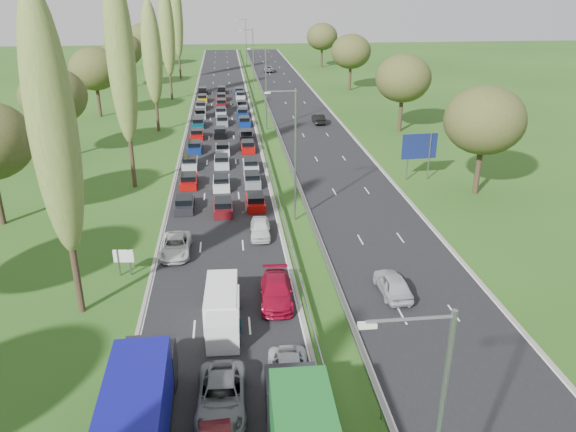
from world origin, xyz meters
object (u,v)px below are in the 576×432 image
direction_sign (419,148)px  near_car_2 (176,246)px  blue_lorry (140,407)px  info_sign (124,259)px  white_van_front (224,317)px  white_van_rear (222,300)px

direction_sign → near_car_2: bearing=-147.7°
near_car_2 → blue_lorry: 20.34m
blue_lorry → info_sign: blue_lorry is taller
blue_lorry → info_sign: size_ratio=4.59×
white_van_front → direction_sign: bearing=53.8°
near_car_2 → info_sign: size_ratio=2.38×
blue_lorry → direction_sign: bearing=54.3°
white_van_rear → near_car_2: bearing=113.6°
white_van_rear → direction_sign: (21.63, 25.42, 2.50)m
white_van_front → info_sign: bearing=133.8°
white_van_rear → blue_lorry: bearing=-106.6°
info_sign → near_car_2: bearing=42.9°
blue_lorry → info_sign: bearing=100.7°
blue_lorry → info_sign: 17.40m
near_car_2 → white_van_front: size_ratio=1.00×
blue_lorry → white_van_rear: blue_lorry is taller
near_car_2 → info_sign: (-3.50, -3.25, 0.66)m
info_sign → direction_sign: (28.80, 19.26, 2.20)m
near_car_2 → direction_sign: 30.08m
white_van_front → info_sign: (-7.29, 8.13, 0.34)m
info_sign → direction_sign: 34.72m
blue_lorry → direction_sign: direction_sign is taller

